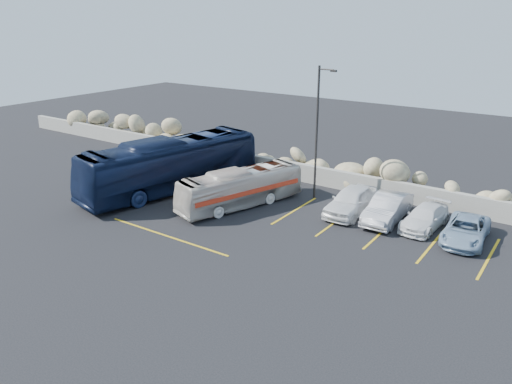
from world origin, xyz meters
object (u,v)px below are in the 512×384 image
Objects in this scene: car_a at (351,201)px; car_c at (425,218)px; tour_coach at (171,165)px; car_b at (388,208)px; lamppost at (318,130)px; vintage_bus at (241,188)px; car_d at (466,230)px.

car_a is 1.13× the size of car_c.
tour_coach reaches higher than car_b.
car_b reaches higher than car_c.
lamppost is at bearing 168.26° from car_b.
vintage_bus is at bearing -159.36° from car_c.
lamppost is 9.93m from car_d.
car_b reaches higher than car_d.
car_b is (7.97, 2.74, -0.38)m from vintage_bus.
lamppost is at bearing 37.08° from tour_coach.
tour_coach reaches higher than vintage_bus.
vintage_bus is 2.01× the size of car_c.
lamppost reaches higher than vintage_bus.
vintage_bus reaches higher than car_b.
car_b is at bearing 172.16° from car_d.
car_a is at bearing -170.76° from car_c.
car_d is at bearing -8.83° from car_c.
tour_coach is 2.71× the size of car_a.
tour_coach is at bearing -165.76° from car_a.
vintage_bus is 0.65× the size of tour_coach.
lamppost reaches higher than car_b.
car_a reaches higher than car_b.
lamppost is 1.00× the size of vintage_bus.
tour_coach is 15.63m from car_c.
vintage_bus is 8.44m from car_b.
car_d reaches higher than car_c.
car_a is (5.89, 2.58, -0.35)m from vintage_bus.
car_c is at bearing 23.75° from tour_coach.
car_c is (4.07, 0.36, -0.19)m from car_a.
vintage_bus is 1.77× the size of car_a.
lamppost is 1.90× the size of car_d.
car_a is at bearing -177.08° from car_b.
car_c is at bearing 4.53° from car_b.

